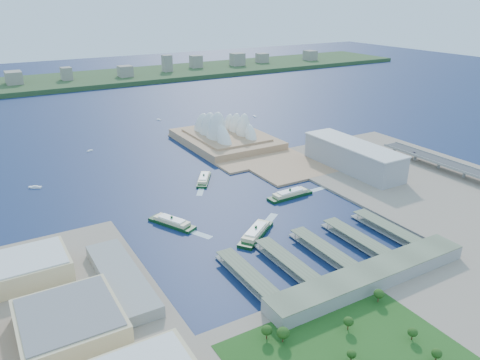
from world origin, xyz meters
TOP-DOWN VIEW (x-y plane):
  - ground at (0.00, 0.00)m, footprint 3000.00×3000.00m
  - south_land at (0.00, -210.00)m, footprint 720.00×180.00m
  - east_land at (240.00, -50.00)m, footprint 240.00×500.00m
  - peninsula at (107.50, 260.00)m, footprint 135.00×220.00m
  - far_shore at (0.00, 980.00)m, footprint 2200.00×260.00m
  - opera_house at (105.00, 280.00)m, footprint 134.00×180.00m
  - toaster_building at (195.00, 80.00)m, footprint 45.00×155.00m
  - west_buildings at (-250.00, -70.00)m, footprint 200.00×280.00m
  - ferry_wharves at (14.00, -75.00)m, footprint 184.00×90.00m
  - terminal_building at (15.00, -135.00)m, footprint 200.00×28.00m
  - park at (-60.00, -190.00)m, footprint 150.00×110.00m
  - far_skyline at (0.00, 960.00)m, footprint 1900.00×140.00m
  - ferry_a at (-85.18, 53.19)m, footprint 37.43×56.56m
  - ferry_b at (0.03, 149.00)m, footprint 39.91×51.16m
  - ferry_c at (-20.97, -12.29)m, footprint 58.21×47.99m
  - ferry_d at (66.66, 49.37)m, footprint 59.40×17.28m
  - boat_a at (-195.11, 235.90)m, footprint 15.82×11.72m
  - boat_b at (-98.40, 350.71)m, footprint 9.89×6.97m
  - boat_c at (240.57, 407.67)m, footprint 6.02×12.33m
  - boat_e at (65.05, 478.17)m, footprint 6.65×11.37m
  - car_c at (296.00, 59.95)m, footprint 1.82×4.48m

SIDE VIEW (x-z plane):
  - ground at x=0.00m, z-range 0.00..0.00m
  - boat_b at x=-98.40m, z-range 0.00..2.53m
  - boat_e at x=65.05m, z-range 0.00..2.66m
  - boat_c at x=240.57m, z-range 0.00..2.67m
  - south_land at x=0.00m, z-range 0.00..3.00m
  - east_land at x=240.00m, z-range 0.00..3.00m
  - peninsula at x=107.50m, z-range 0.00..3.00m
  - boat_a at x=-195.11m, z-range 0.00..3.10m
  - ferry_wharves at x=14.00m, z-range 0.00..9.30m
  - ferry_b at x=0.03m, z-range 0.00..9.91m
  - ferry_a at x=-85.18m, z-range 0.00..10.59m
  - ferry_d at x=66.66m, z-range 0.00..11.13m
  - ferry_c at x=-20.97m, z-range 0.00..11.47m
  - far_shore at x=0.00m, z-range 0.00..12.00m
  - terminal_building at x=15.00m, z-range 3.00..15.00m
  - park at x=-60.00m, z-range 3.00..19.00m
  - car_c at x=296.00m, z-range 14.85..16.15m
  - west_buildings at x=-250.00m, z-range 3.00..30.00m
  - toaster_building at x=195.00m, z-range 3.00..38.00m
  - opera_house at x=105.00m, z-range 3.00..61.00m
  - far_skyline at x=0.00m, z-range 12.00..67.00m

